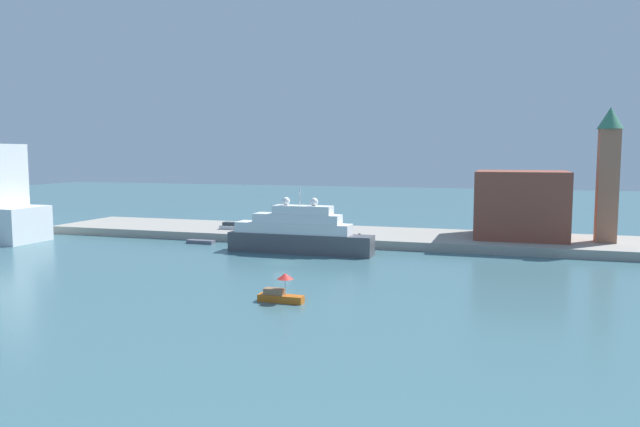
{
  "coord_description": "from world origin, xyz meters",
  "views": [
    {
      "loc": [
        30.92,
        -79.3,
        15.6
      ],
      "look_at": [
        3.87,
        6.0,
        6.68
      ],
      "focal_mm": 33.57,
      "sensor_mm": 36.0,
      "label": 1
    }
  ],
  "objects_px": {
    "bell_tower": "(608,170)",
    "person_figure": "(245,227)",
    "large_yacht": "(298,234)",
    "harbor_building": "(521,204)",
    "mooring_bollard": "(359,236)",
    "small_motorboat": "(281,292)",
    "work_barge": "(201,242)",
    "parked_car": "(231,226)"
  },
  "relations": [
    {
      "from": "person_figure",
      "to": "small_motorboat",
      "type": "bearing_deg",
      "value": -60.79
    },
    {
      "from": "work_barge",
      "to": "harbor_building",
      "type": "xyz_separation_m",
      "value": [
        53.28,
        14.35,
        6.8
      ]
    },
    {
      "from": "large_yacht",
      "to": "work_barge",
      "type": "distance_m",
      "value": 20.38
    },
    {
      "from": "bell_tower",
      "to": "mooring_bollard",
      "type": "height_order",
      "value": "bell_tower"
    },
    {
      "from": "large_yacht",
      "to": "bell_tower",
      "type": "relative_size",
      "value": 1.09
    },
    {
      "from": "large_yacht",
      "to": "parked_car",
      "type": "xyz_separation_m",
      "value": [
        -18.43,
        13.65,
        -1.02
      ]
    },
    {
      "from": "small_motorboat",
      "to": "harbor_building",
      "type": "distance_m",
      "value": 55.18
    },
    {
      "from": "bell_tower",
      "to": "parked_car",
      "type": "height_order",
      "value": "bell_tower"
    },
    {
      "from": "small_motorboat",
      "to": "parked_car",
      "type": "xyz_separation_m",
      "value": [
        -27.27,
        43.94,
        0.97
      ]
    },
    {
      "from": "harbor_building",
      "to": "person_figure",
      "type": "height_order",
      "value": "harbor_building"
    },
    {
      "from": "small_motorboat",
      "to": "bell_tower",
      "type": "height_order",
      "value": "bell_tower"
    },
    {
      "from": "person_figure",
      "to": "parked_car",
      "type": "bearing_deg",
      "value": 153.28
    },
    {
      "from": "large_yacht",
      "to": "parked_car",
      "type": "relative_size",
      "value": 5.52
    },
    {
      "from": "small_motorboat",
      "to": "parked_car",
      "type": "relative_size",
      "value": 1.16
    },
    {
      "from": "harbor_building",
      "to": "bell_tower",
      "type": "height_order",
      "value": "bell_tower"
    },
    {
      "from": "work_barge",
      "to": "person_figure",
      "type": "relative_size",
      "value": 2.97
    },
    {
      "from": "person_figure",
      "to": "mooring_bollard",
      "type": "relative_size",
      "value": 1.98
    },
    {
      "from": "small_motorboat",
      "to": "work_barge",
      "type": "bearing_deg",
      "value": 129.53
    },
    {
      "from": "work_barge",
      "to": "harbor_building",
      "type": "bearing_deg",
      "value": 15.07
    },
    {
      "from": "harbor_building",
      "to": "parked_car",
      "type": "bearing_deg",
      "value": -174.47
    },
    {
      "from": "large_yacht",
      "to": "harbor_building",
      "type": "bearing_deg",
      "value": 29.1
    },
    {
      "from": "small_motorboat",
      "to": "harbor_building",
      "type": "bearing_deg",
      "value": 63.23
    },
    {
      "from": "large_yacht",
      "to": "person_figure",
      "type": "relative_size",
      "value": 13.95
    },
    {
      "from": "small_motorboat",
      "to": "person_figure",
      "type": "distance_m",
      "value": 48.19
    },
    {
      "from": "small_motorboat",
      "to": "mooring_bollard",
      "type": "xyz_separation_m",
      "value": [
        -1.06,
        39.01,
        0.82
      ]
    },
    {
      "from": "large_yacht",
      "to": "bell_tower",
      "type": "distance_m",
      "value": 50.41
    },
    {
      "from": "work_barge",
      "to": "mooring_bollard",
      "type": "distance_m",
      "value": 27.9
    },
    {
      "from": "harbor_building",
      "to": "mooring_bollard",
      "type": "height_order",
      "value": "harbor_building"
    },
    {
      "from": "bell_tower",
      "to": "person_figure",
      "type": "relative_size",
      "value": 12.85
    },
    {
      "from": "work_barge",
      "to": "harbor_building",
      "type": "distance_m",
      "value": 55.6
    },
    {
      "from": "small_motorboat",
      "to": "parked_car",
      "type": "distance_m",
      "value": 51.73
    },
    {
      "from": "work_barge",
      "to": "harbor_building",
      "type": "height_order",
      "value": "harbor_building"
    },
    {
      "from": "large_yacht",
      "to": "small_motorboat",
      "type": "height_order",
      "value": "large_yacht"
    },
    {
      "from": "work_barge",
      "to": "bell_tower",
      "type": "bearing_deg",
      "value": 10.59
    },
    {
      "from": "small_motorboat",
      "to": "person_figure",
      "type": "relative_size",
      "value": 2.93
    },
    {
      "from": "harbor_building",
      "to": "small_motorboat",
      "type": "bearing_deg",
      "value": -116.77
    },
    {
      "from": "bell_tower",
      "to": "small_motorboat",
      "type": "bearing_deg",
      "value": -128.69
    },
    {
      "from": "parked_car",
      "to": "person_figure",
      "type": "distance_m",
      "value": 4.21
    },
    {
      "from": "mooring_bollard",
      "to": "large_yacht",
      "type": "bearing_deg",
      "value": -131.78
    },
    {
      "from": "harbor_building",
      "to": "mooring_bollard",
      "type": "xyz_separation_m",
      "value": [
        -25.77,
        -9.97,
        -5.22
      ]
    },
    {
      "from": "harbor_building",
      "to": "person_figure",
      "type": "xyz_separation_m",
      "value": [
        -48.23,
        -6.92,
        -4.87
      ]
    },
    {
      "from": "harbor_building",
      "to": "mooring_bollard",
      "type": "distance_m",
      "value": 28.12
    }
  ]
}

